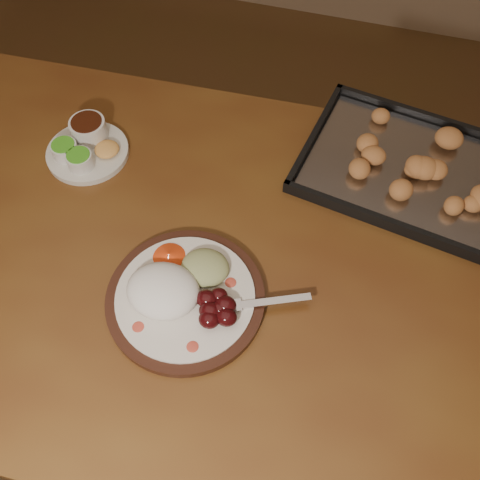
% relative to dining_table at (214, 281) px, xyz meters
% --- Properties ---
extents(ground, '(4.00, 4.00, 0.00)m').
position_rel_dining_table_xyz_m(ground, '(-0.26, -0.10, -0.65)').
color(ground, '#51311C').
rests_on(ground, ground).
extents(dining_table, '(1.53, 0.96, 0.75)m').
position_rel_dining_table_xyz_m(dining_table, '(0.00, 0.00, 0.00)').
color(dining_table, brown).
rests_on(dining_table, ground).
extents(dinner_plate, '(0.36, 0.29, 0.07)m').
position_rel_dining_table_xyz_m(dinner_plate, '(-0.02, -0.10, 0.12)').
color(dinner_plate, black).
rests_on(dinner_plate, dining_table).
extents(condiment_saucer, '(0.18, 0.18, 0.06)m').
position_rel_dining_table_xyz_m(condiment_saucer, '(-0.34, 0.18, 0.12)').
color(condiment_saucer, beige).
rests_on(condiment_saucer, dining_table).
extents(baking_tray, '(0.49, 0.40, 0.05)m').
position_rel_dining_table_xyz_m(baking_tray, '(0.34, 0.31, 0.11)').
color(baking_tray, black).
rests_on(baking_tray, dining_table).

